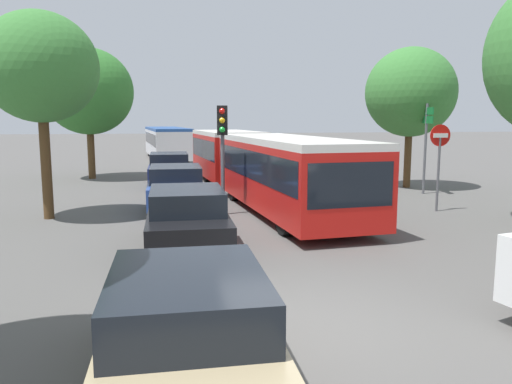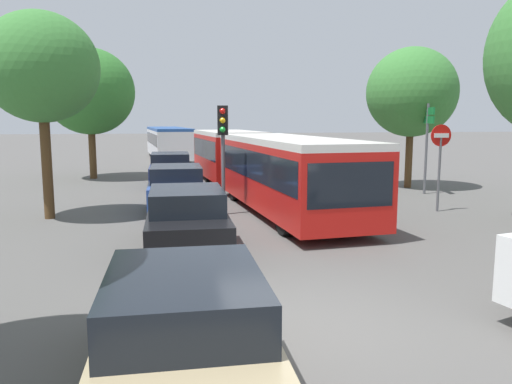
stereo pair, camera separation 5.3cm
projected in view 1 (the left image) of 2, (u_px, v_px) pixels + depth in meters
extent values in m
plane|color=#565451|center=(313.00, 328.00, 7.21)|extent=(200.00, 200.00, 0.00)
cube|color=red|center=(286.00, 174.00, 15.84)|extent=(3.20, 9.29, 1.97)
cube|color=black|center=(286.00, 163.00, 15.79)|extent=(3.19, 8.93, 0.86)
cube|color=silver|center=(287.00, 140.00, 15.68)|extent=(3.20, 9.29, 0.19)
cube|color=red|center=(228.00, 155.00, 24.07)|extent=(2.96, 6.42, 1.97)
cube|color=black|center=(228.00, 148.00, 24.02)|extent=(2.96, 6.18, 0.86)
cube|color=silver|center=(228.00, 133.00, 23.92)|extent=(2.96, 6.42, 0.19)
cylinder|color=black|center=(247.00, 162.00, 20.64)|extent=(1.88, 1.11, 1.81)
cube|color=black|center=(350.00, 185.00, 11.49)|extent=(2.16, 0.27, 1.06)
cylinder|color=black|center=(357.00, 213.00, 13.44)|extent=(0.37, 0.98, 0.96)
cylinder|color=black|center=(285.00, 217.00, 12.89)|extent=(0.37, 0.98, 0.96)
cylinder|color=black|center=(287.00, 185.00, 19.01)|extent=(0.37, 0.98, 0.96)
cylinder|color=black|center=(234.00, 187.00, 18.46)|extent=(0.37, 0.98, 0.96)
cylinder|color=black|center=(248.00, 171.00, 24.46)|extent=(0.37, 0.98, 0.96)
cylinder|color=black|center=(207.00, 172.00, 23.91)|extent=(0.37, 0.98, 0.96)
cube|color=silver|center=(167.00, 143.00, 37.27)|extent=(3.37, 11.14, 1.91)
cube|color=black|center=(167.00, 138.00, 37.22)|extent=(3.35, 10.59, 0.80)
cube|color=#234C93|center=(166.00, 129.00, 37.12)|extent=(3.37, 11.14, 0.19)
cylinder|color=black|center=(150.00, 150.00, 40.55)|extent=(0.37, 0.98, 0.95)
cylinder|color=black|center=(175.00, 150.00, 41.10)|extent=(0.37, 0.98, 0.95)
cylinder|color=black|center=(157.00, 156.00, 33.97)|extent=(0.37, 0.98, 0.95)
cylinder|color=black|center=(187.00, 156.00, 34.52)|extent=(0.37, 0.98, 0.95)
cube|color=tan|center=(188.00, 345.00, 5.35)|extent=(1.80, 4.11, 0.66)
cube|color=black|center=(187.00, 296.00, 5.17)|extent=(1.63, 2.17, 0.51)
cylinder|color=black|center=(129.00, 325.00, 6.54)|extent=(0.22, 0.63, 0.62)
cylinder|color=black|center=(238.00, 318.00, 6.79)|extent=(0.22, 0.63, 0.62)
cube|color=black|center=(187.00, 225.00, 11.44)|extent=(1.81, 4.16, 0.67)
cube|color=black|center=(187.00, 200.00, 11.26)|extent=(1.64, 2.19, 0.51)
cylinder|color=black|center=(156.00, 226.00, 12.64)|extent=(0.23, 0.63, 0.63)
cylinder|color=black|center=(214.00, 223.00, 12.89)|extent=(0.23, 0.63, 0.63)
cylinder|color=black|center=(153.00, 253.00, 10.06)|extent=(0.23, 0.63, 0.63)
cylinder|color=black|center=(226.00, 250.00, 10.31)|extent=(0.23, 0.63, 0.63)
cube|color=#284799|center=(176.00, 191.00, 16.67)|extent=(1.84, 4.22, 0.68)
cube|color=black|center=(175.00, 174.00, 16.49)|extent=(1.67, 2.22, 0.52)
cylinder|color=black|center=(154.00, 194.00, 17.89)|extent=(0.23, 0.64, 0.64)
cylinder|color=black|center=(196.00, 193.00, 18.15)|extent=(0.23, 0.64, 0.64)
cylinder|color=black|center=(152.00, 207.00, 15.28)|extent=(0.23, 0.64, 0.64)
cylinder|color=black|center=(201.00, 206.00, 15.53)|extent=(0.23, 0.64, 0.64)
cube|color=navy|center=(169.00, 172.00, 22.72)|extent=(1.86, 4.26, 0.69)
cube|color=black|center=(169.00, 159.00, 22.53)|extent=(1.69, 2.24, 0.52)
cylinder|color=black|center=(154.00, 175.00, 23.95)|extent=(0.23, 0.65, 0.65)
cylinder|color=black|center=(185.00, 174.00, 24.21)|extent=(0.23, 0.65, 0.65)
cylinder|color=black|center=(152.00, 182.00, 21.31)|extent=(0.23, 0.65, 0.65)
cylinder|color=black|center=(187.00, 181.00, 21.57)|extent=(0.23, 0.65, 0.65)
cylinder|color=#56595E|center=(223.00, 161.00, 15.54)|extent=(0.12, 0.12, 3.40)
cube|color=black|center=(222.00, 120.00, 15.36)|extent=(0.36, 0.29, 0.90)
sphere|color=red|center=(222.00, 111.00, 15.17)|extent=(0.18, 0.18, 0.18)
sphere|color=#EAAD14|center=(222.00, 120.00, 15.21)|extent=(0.18, 0.18, 0.18)
sphere|color=green|center=(222.00, 130.00, 15.25)|extent=(0.18, 0.18, 0.18)
cylinder|color=#56595E|center=(438.00, 175.00, 16.18)|extent=(0.08, 0.08, 2.40)
cylinder|color=red|center=(440.00, 135.00, 15.99)|extent=(0.70, 0.03, 0.70)
cube|color=white|center=(441.00, 135.00, 15.97)|extent=(0.50, 0.04, 0.14)
cylinder|color=#56595E|center=(425.00, 149.00, 19.92)|extent=(0.10, 0.10, 3.60)
cube|color=#197A38|center=(427.00, 111.00, 19.70)|extent=(0.34, 1.38, 0.28)
cube|color=#197A38|center=(427.00, 120.00, 19.75)|extent=(0.34, 1.38, 0.28)
cylinder|color=#51381E|center=(46.00, 165.00, 14.89)|extent=(0.30, 0.30, 3.28)
ellipsoid|color=#3D7F38|center=(40.00, 67.00, 14.48)|extent=(3.34, 3.34, 3.21)
cylinder|color=#51381E|center=(91.00, 151.00, 25.12)|extent=(0.35, 0.35, 2.75)
ellipsoid|color=#33752D|center=(88.00, 91.00, 24.69)|extent=(4.40, 4.40, 4.26)
cylinder|color=#51381E|center=(408.00, 157.00, 21.84)|extent=(0.31, 0.31, 2.70)
ellipsoid|color=#3D7F38|center=(411.00, 92.00, 21.44)|extent=(3.85, 3.85, 3.81)
ellipsoid|color=#3D7F38|center=(405.00, 106.00, 22.08)|extent=(2.31, 2.31, 2.10)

